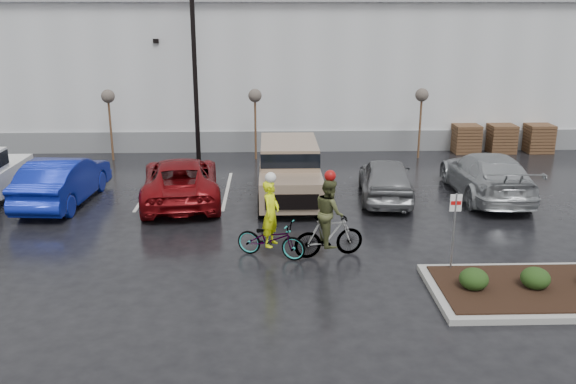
{
  "coord_description": "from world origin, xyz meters",
  "views": [
    {
      "loc": [
        -0.89,
        -14.23,
        6.65
      ],
      "look_at": [
        -0.33,
        3.42,
        1.3
      ],
      "focal_mm": 38.0,
      "sensor_mm": 36.0,
      "label": 1
    }
  ],
  "objects_px": {
    "suv_tan": "(289,173)",
    "cyclist_hivis": "(271,231)",
    "cyclist_olive": "(329,226)",
    "fire_lane_sign": "(454,223)",
    "sapling_west": "(108,100)",
    "car_red": "(181,180)",
    "lamppost": "(193,32)",
    "pallet_stack_b": "(501,138)",
    "car_far_silver": "(486,175)",
    "pallet_stack_c": "(538,138)",
    "sapling_east": "(422,99)",
    "sapling_mid": "(255,99)",
    "car_grey": "(386,179)",
    "car_blue": "(63,180)",
    "pallet_stack_a": "(466,139)"
  },
  "relations": [
    {
      "from": "cyclist_hivis",
      "to": "cyclist_olive",
      "type": "bearing_deg",
      "value": -67.68
    },
    {
      "from": "sapling_east",
      "to": "fire_lane_sign",
      "type": "xyz_separation_m",
      "value": [
        -2.2,
        -12.8,
        -1.32
      ]
    },
    {
      "from": "pallet_stack_b",
      "to": "car_far_silver",
      "type": "relative_size",
      "value": 0.24
    },
    {
      "from": "pallet_stack_a",
      "to": "pallet_stack_b",
      "type": "bearing_deg",
      "value": 0.0
    },
    {
      "from": "fire_lane_sign",
      "to": "pallet_stack_b",
      "type": "bearing_deg",
      "value": 65.12
    },
    {
      "from": "sapling_east",
      "to": "car_far_silver",
      "type": "xyz_separation_m",
      "value": [
        1.03,
        -6.07,
        -1.91
      ]
    },
    {
      "from": "sapling_east",
      "to": "fire_lane_sign",
      "type": "distance_m",
      "value": 13.06
    },
    {
      "from": "lamppost",
      "to": "pallet_stack_c",
      "type": "bearing_deg",
      "value": 7.13
    },
    {
      "from": "sapling_west",
      "to": "car_red",
      "type": "distance_m",
      "value": 7.67
    },
    {
      "from": "lamppost",
      "to": "cyclist_olive",
      "type": "xyz_separation_m",
      "value": [
        4.74,
        -10.5,
        -4.79
      ]
    },
    {
      "from": "lamppost",
      "to": "sapling_east",
      "type": "relative_size",
      "value": 2.88
    },
    {
      "from": "suv_tan",
      "to": "cyclist_hivis",
      "type": "xyz_separation_m",
      "value": [
        -0.68,
        -5.15,
        -0.28
      ]
    },
    {
      "from": "pallet_stack_b",
      "to": "car_far_silver",
      "type": "height_order",
      "value": "car_far_silver"
    },
    {
      "from": "lamppost",
      "to": "fire_lane_sign",
      "type": "distance_m",
      "value": 14.78
    },
    {
      "from": "suv_tan",
      "to": "cyclist_hivis",
      "type": "distance_m",
      "value": 5.21
    },
    {
      "from": "sapling_west",
      "to": "suv_tan",
      "type": "distance_m",
      "value": 10.22
    },
    {
      "from": "sapling_west",
      "to": "car_far_silver",
      "type": "relative_size",
      "value": 0.57
    },
    {
      "from": "pallet_stack_b",
      "to": "cyclist_hivis",
      "type": "xyz_separation_m",
      "value": [
        -11.06,
        -12.5,
        0.08
      ]
    },
    {
      "from": "pallet_stack_c",
      "to": "suv_tan",
      "type": "height_order",
      "value": "suv_tan"
    },
    {
      "from": "fire_lane_sign",
      "to": "car_red",
      "type": "xyz_separation_m",
      "value": [
        -7.85,
        6.53,
        -0.62
      ]
    },
    {
      "from": "sapling_east",
      "to": "car_far_silver",
      "type": "relative_size",
      "value": 0.57
    },
    {
      "from": "sapling_mid",
      "to": "pallet_stack_b",
      "type": "distance_m",
      "value": 11.92
    },
    {
      "from": "car_grey",
      "to": "car_far_silver",
      "type": "height_order",
      "value": "car_far_silver"
    },
    {
      "from": "sapling_west",
      "to": "cyclist_olive",
      "type": "relative_size",
      "value": 1.29
    },
    {
      "from": "car_red",
      "to": "cyclist_olive",
      "type": "distance_m",
      "value": 7.09
    },
    {
      "from": "sapling_mid",
      "to": "pallet_stack_b",
      "type": "height_order",
      "value": "sapling_mid"
    },
    {
      "from": "lamppost",
      "to": "sapling_mid",
      "type": "height_order",
      "value": "lamppost"
    },
    {
      "from": "sapling_east",
      "to": "car_blue",
      "type": "height_order",
      "value": "sapling_east"
    },
    {
      "from": "sapling_east",
      "to": "pallet_stack_b",
      "type": "height_order",
      "value": "sapling_east"
    },
    {
      "from": "sapling_mid",
      "to": "car_red",
      "type": "height_order",
      "value": "sapling_mid"
    },
    {
      "from": "car_red",
      "to": "cyclist_olive",
      "type": "xyz_separation_m",
      "value": [
        4.79,
        -5.23,
        0.11
      ]
    },
    {
      "from": "lamppost",
      "to": "cyclist_olive",
      "type": "relative_size",
      "value": 3.71
    },
    {
      "from": "fire_lane_sign",
      "to": "cyclist_olive",
      "type": "relative_size",
      "value": 0.89
    },
    {
      "from": "car_blue",
      "to": "car_grey",
      "type": "height_order",
      "value": "car_blue"
    },
    {
      "from": "cyclist_olive",
      "to": "fire_lane_sign",
      "type": "bearing_deg",
      "value": -125.97
    },
    {
      "from": "fire_lane_sign",
      "to": "car_grey",
      "type": "bearing_deg",
      "value": 94.45
    },
    {
      "from": "pallet_stack_b",
      "to": "fire_lane_sign",
      "type": "xyz_separation_m",
      "value": [
        -6.4,
        -13.8,
        0.73
      ]
    },
    {
      "from": "car_grey",
      "to": "fire_lane_sign",
      "type": "bearing_deg",
      "value": 100.53
    },
    {
      "from": "pallet_stack_c",
      "to": "fire_lane_sign",
      "type": "height_order",
      "value": "fire_lane_sign"
    },
    {
      "from": "pallet_stack_c",
      "to": "cyclist_hivis",
      "type": "xyz_separation_m",
      "value": [
        -12.86,
        -12.5,
        0.08
      ]
    },
    {
      "from": "sapling_mid",
      "to": "cyclist_olive",
      "type": "xyz_separation_m",
      "value": [
        2.24,
        -11.5,
        -1.83
      ]
    },
    {
      "from": "car_red",
      "to": "cyclist_hivis",
      "type": "distance_m",
      "value": 6.12
    },
    {
      "from": "sapling_west",
      "to": "car_red",
      "type": "height_order",
      "value": "sapling_west"
    },
    {
      "from": "sapling_west",
      "to": "sapling_east",
      "type": "relative_size",
      "value": 1.0
    },
    {
      "from": "sapling_east",
      "to": "cyclist_hivis",
      "type": "height_order",
      "value": "sapling_east"
    },
    {
      "from": "pallet_stack_b",
      "to": "car_grey",
      "type": "xyz_separation_m",
      "value": [
        -6.91,
        -7.26,
        0.09
      ]
    },
    {
      "from": "cyclist_hivis",
      "to": "car_far_silver",
      "type": "bearing_deg",
      "value": -33.1
    },
    {
      "from": "fire_lane_sign",
      "to": "suv_tan",
      "type": "distance_m",
      "value": 7.59
    },
    {
      "from": "pallet_stack_c",
      "to": "car_grey",
      "type": "height_order",
      "value": "car_grey"
    },
    {
      "from": "car_grey",
      "to": "car_far_silver",
      "type": "distance_m",
      "value": 3.74
    }
  ]
}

